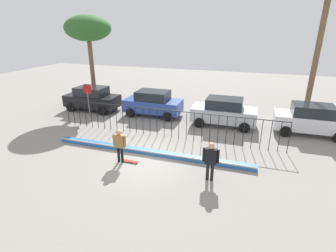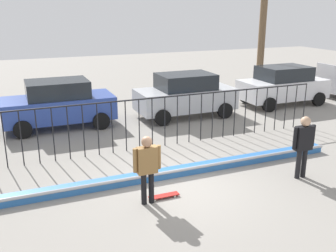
# 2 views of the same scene
# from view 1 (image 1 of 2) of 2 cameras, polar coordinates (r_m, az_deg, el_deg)

# --- Properties ---
(ground_plane) EXTENTS (60.00, 60.00, 0.00)m
(ground_plane) POSITION_cam_1_polar(r_m,az_deg,el_deg) (13.26, -5.47, -7.65)
(ground_plane) COLOR gray
(bowl_coping_ledge) EXTENTS (11.00, 0.40, 0.27)m
(bowl_coping_ledge) POSITION_cam_1_polar(r_m,az_deg,el_deg) (13.84, -4.20, -5.76)
(bowl_coping_ledge) COLOR #2D6BB7
(bowl_coping_ledge) RESTS_ON ground
(perimeter_fence) EXTENTS (14.04, 0.04, 1.76)m
(perimeter_fence) POSITION_cam_1_polar(r_m,az_deg,el_deg) (15.58, -0.87, 1.31)
(perimeter_fence) COLOR black
(perimeter_fence) RESTS_ON ground
(skateboarder) EXTENTS (0.71, 0.26, 1.74)m
(skateboarder) POSITION_cam_1_polar(r_m,az_deg,el_deg) (12.85, -10.68, -3.70)
(skateboarder) COLOR black
(skateboarder) RESTS_ON ground
(skateboard) EXTENTS (0.80, 0.20, 0.07)m
(skateboard) POSITION_cam_1_polar(r_m,az_deg,el_deg) (13.17, -8.36, -7.73)
(skateboard) COLOR #A51E19
(skateboard) RESTS_ON ground
(camera_operator) EXTENTS (0.73, 0.27, 1.80)m
(camera_operator) POSITION_cam_1_polar(r_m,az_deg,el_deg) (11.29, 9.43, -7.05)
(camera_operator) COLOR black
(camera_operator) RESTS_ON ground
(parked_car_black) EXTENTS (4.30, 2.12, 1.90)m
(parked_car_black) POSITION_cam_1_polar(r_m,az_deg,el_deg) (21.77, -16.43, 5.89)
(parked_car_black) COLOR black
(parked_car_black) RESTS_ON ground
(parked_car_blue) EXTENTS (4.30, 2.12, 1.90)m
(parked_car_blue) POSITION_cam_1_polar(r_m,az_deg,el_deg) (19.60, -3.33, 5.09)
(parked_car_blue) COLOR #2D479E
(parked_car_blue) RESTS_ON ground
(parked_car_silver) EXTENTS (4.30, 2.12, 1.90)m
(parked_car_silver) POSITION_cam_1_polar(r_m,az_deg,el_deg) (17.93, 12.24, 3.12)
(parked_car_silver) COLOR #B7BABF
(parked_car_silver) RESTS_ON ground
(parked_car_white) EXTENTS (4.30, 2.12, 1.90)m
(parked_car_white) POSITION_cam_1_polar(r_m,az_deg,el_deg) (18.38, 29.10, 1.31)
(parked_car_white) COLOR silver
(parked_car_white) RESTS_ON ground
(stop_sign) EXTENTS (0.76, 0.07, 2.50)m
(stop_sign) POSITION_cam_1_polar(r_m,az_deg,el_deg) (19.92, -17.30, 6.35)
(stop_sign) COLOR slate
(stop_sign) RESTS_ON ground
(palm_tree_short) EXTENTS (3.66, 3.66, 7.28)m
(palm_tree_short) POSITION_cam_1_polar(r_m,az_deg,el_deg) (22.71, -17.28, 19.76)
(palm_tree_short) COLOR brown
(palm_tree_short) RESTS_ON ground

